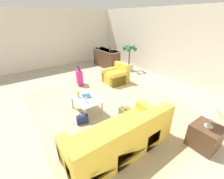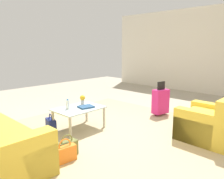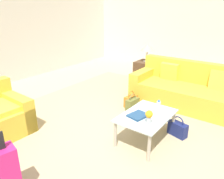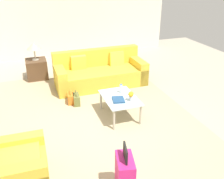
{
  "view_description": "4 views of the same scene",
  "coord_description": "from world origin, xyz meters",
  "px_view_note": "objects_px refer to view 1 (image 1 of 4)",
  "views": [
    {
      "loc": [
        4.03,
        -2.18,
        2.7
      ],
      "look_at": [
        0.7,
        0.24,
        0.67
      ],
      "focal_mm": 24.0,
      "sensor_mm": 36.0,
      "label": 1
    },
    {
      "loc": [
        3.06,
        2.92,
        1.66
      ],
      "look_at": [
        0.33,
        0.36,
        0.94
      ],
      "focal_mm": 35.0,
      "sensor_mm": 36.0,
      "label": 2
    },
    {
      "loc": [
        -2.37,
        -1.88,
        2.04
      ],
      "look_at": [
        0.19,
        0.01,
        0.83
      ],
      "focal_mm": 35.0,
      "sensor_mm": 36.0,
      "label": 3
    },
    {
      "loc": [
        -3.92,
        1.2,
        2.84
      ],
      "look_at": [
        0.26,
        -0.28,
        0.73
      ],
      "focal_mm": 40.0,
      "sensor_mm": 36.0,
      "label": 4
    }
  ],
  "objects_px": {
    "coffee_table": "(86,101)",
    "water_bottle": "(86,100)",
    "wine_glass_leftmost": "(100,46)",
    "handbag_orange": "(129,113)",
    "couch": "(121,140)",
    "flower_vase": "(78,94)",
    "coffee_table_book": "(87,96)",
    "potted_palm": "(129,58)",
    "suitcase_magenta": "(79,77)",
    "bar_console": "(106,58)",
    "armchair": "(117,76)",
    "handbag_olive": "(123,112)",
    "wine_glass_left_of_centre": "(112,50)",
    "table_lamp": "(214,111)",
    "handbag_navy": "(82,119)",
    "wine_bottle_amber": "(110,49)",
    "wine_bottle_clear": "(99,46)",
    "side_table": "(205,136)"
  },
  "relations": [
    {
      "from": "wine_glass_leftmost",
      "to": "wine_glass_left_of_centre",
      "type": "relative_size",
      "value": 1.0
    },
    {
      "from": "side_table",
      "to": "potted_palm",
      "type": "height_order",
      "value": "potted_palm"
    },
    {
      "from": "wine_glass_leftmost",
      "to": "potted_palm",
      "type": "relative_size",
      "value": 0.11
    },
    {
      "from": "wine_glass_left_of_centre",
      "to": "wine_bottle_clear",
      "type": "bearing_deg",
      "value": -176.27
    },
    {
      "from": "bar_console",
      "to": "suitcase_magenta",
      "type": "relative_size",
      "value": 2.2
    },
    {
      "from": "coffee_table_book",
      "to": "wine_glass_leftmost",
      "type": "bearing_deg",
      "value": 155.04
    },
    {
      "from": "bar_console",
      "to": "suitcase_magenta",
      "type": "xyz_separation_m",
      "value": [
        1.5,
        -2.4,
        -0.15
      ]
    },
    {
      "from": "couch",
      "to": "armchair",
      "type": "distance_m",
      "value": 3.84
    },
    {
      "from": "handbag_navy",
      "to": "potted_palm",
      "type": "xyz_separation_m",
      "value": [
        -2.64,
        4.07,
        0.59
      ]
    },
    {
      "from": "couch",
      "to": "flower_vase",
      "type": "distance_m",
      "value": 2.04
    },
    {
      "from": "flower_vase",
      "to": "suitcase_magenta",
      "type": "distance_m",
      "value": 1.99
    },
    {
      "from": "wine_bottle_clear",
      "to": "handbag_olive",
      "type": "relative_size",
      "value": 0.84
    },
    {
      "from": "side_table",
      "to": "table_lamp",
      "type": "bearing_deg",
      "value": 0.0
    },
    {
      "from": "coffee_table_book",
      "to": "wine_bottle_amber",
      "type": "xyz_separation_m",
      "value": [
        -2.83,
        2.89,
        0.63
      ]
    },
    {
      "from": "flower_vase",
      "to": "armchair",
      "type": "bearing_deg",
      "value": 114.94
    },
    {
      "from": "wine_glass_leftmost",
      "to": "handbag_olive",
      "type": "distance_m",
      "value": 5.58
    },
    {
      "from": "wine_glass_left_of_centre",
      "to": "wine_bottle_clear",
      "type": "distance_m",
      "value": 1.2
    },
    {
      "from": "couch",
      "to": "coffee_table_book",
      "type": "relative_size",
      "value": 8.36
    },
    {
      "from": "coffee_table",
      "to": "table_lamp",
      "type": "relative_size",
      "value": 1.87
    },
    {
      "from": "coffee_table",
      "to": "water_bottle",
      "type": "relative_size",
      "value": 4.74
    },
    {
      "from": "wine_bottle_amber",
      "to": "suitcase_magenta",
      "type": "xyz_separation_m",
      "value": [
        0.95,
        -2.27,
        -0.75
      ]
    },
    {
      "from": "wine_bottle_clear",
      "to": "suitcase_magenta",
      "type": "bearing_deg",
      "value": -47.92
    },
    {
      "from": "wine_glass_leftmost",
      "to": "handbag_orange",
      "type": "bearing_deg",
      "value": -23.34
    },
    {
      "from": "wine_bottle_clear",
      "to": "handbag_orange",
      "type": "relative_size",
      "value": 0.84
    },
    {
      "from": "handbag_olive",
      "to": "coffee_table_book",
      "type": "bearing_deg",
      "value": -144.68
    },
    {
      "from": "coffee_table",
      "to": "wine_bottle_clear",
      "type": "bearing_deg",
      "value": 143.73
    },
    {
      "from": "coffee_table_book",
      "to": "potted_palm",
      "type": "height_order",
      "value": "potted_palm"
    },
    {
      "from": "handbag_olive",
      "to": "handbag_navy",
      "type": "relative_size",
      "value": 1.0
    },
    {
      "from": "couch",
      "to": "wine_bottle_clear",
      "type": "xyz_separation_m",
      "value": [
        -5.86,
        3.07,
        0.8
      ]
    },
    {
      "from": "coffee_table_book",
      "to": "suitcase_magenta",
      "type": "bearing_deg",
      "value": 173.45
    },
    {
      "from": "handbag_navy",
      "to": "handbag_orange",
      "type": "bearing_deg",
      "value": 67.3
    },
    {
      "from": "suitcase_magenta",
      "to": "handbag_olive",
      "type": "height_order",
      "value": "suitcase_magenta"
    },
    {
      "from": "side_table",
      "to": "suitcase_magenta",
      "type": "relative_size",
      "value": 0.67
    },
    {
      "from": "water_bottle",
      "to": "armchair",
      "type": "bearing_deg",
      "value": 123.45
    },
    {
      "from": "coffee_table_book",
      "to": "wine_bottle_amber",
      "type": "distance_m",
      "value": 4.1
    },
    {
      "from": "couch",
      "to": "table_lamp",
      "type": "bearing_deg",
      "value": 58.07
    },
    {
      "from": "side_table",
      "to": "handbag_olive",
      "type": "bearing_deg",
      "value": -159.35
    },
    {
      "from": "couch",
      "to": "potted_palm",
      "type": "relative_size",
      "value": 1.65
    },
    {
      "from": "couch",
      "to": "potted_palm",
      "type": "bearing_deg",
      "value": 136.49
    },
    {
      "from": "coffee_table_book",
      "to": "suitcase_magenta",
      "type": "xyz_separation_m",
      "value": [
        -1.88,
        0.62,
        -0.12
      ]
    },
    {
      "from": "coffee_table",
      "to": "handbag_orange",
      "type": "bearing_deg",
      "value": 42.32
    },
    {
      "from": "flower_vase",
      "to": "potted_palm",
      "type": "height_order",
      "value": "potted_palm"
    },
    {
      "from": "handbag_olive",
      "to": "table_lamp",
      "type": "bearing_deg",
      "value": 20.65
    },
    {
      "from": "flower_vase",
      "to": "handbag_olive",
      "type": "bearing_deg",
      "value": 40.63
    },
    {
      "from": "coffee_table_book",
      "to": "bar_console",
      "type": "height_order",
      "value": "bar_console"
    },
    {
      "from": "armchair",
      "to": "suitcase_magenta",
      "type": "xyz_separation_m",
      "value": [
        -0.7,
        -1.47,
        0.06
      ]
    },
    {
      "from": "wine_bottle_amber",
      "to": "handbag_navy",
      "type": "distance_m",
      "value": 4.86
    },
    {
      "from": "handbag_olive",
      "to": "bar_console",
      "type": "bearing_deg",
      "value": 151.72
    },
    {
      "from": "handbag_olive",
      "to": "wine_glass_left_of_centre",
      "type": "bearing_deg",
      "value": 148.28
    },
    {
      "from": "bar_console",
      "to": "wine_glass_leftmost",
      "type": "relative_size",
      "value": 12.09
    }
  ]
}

